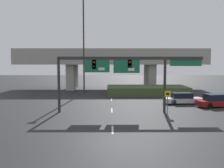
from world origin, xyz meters
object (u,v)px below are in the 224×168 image
(highway_light_pole_near, at_px, (84,42))
(parked_sedan_near_right, at_px, (183,99))
(signal_gantry, at_px, (124,67))
(parked_sedan_mid_right, at_px, (217,101))
(speed_limit_sign, at_px, (168,99))

(highway_light_pole_near, bearing_deg, parked_sedan_near_right, -38.69)
(signal_gantry, bearing_deg, highway_light_pole_near, 109.53)
(highway_light_pole_near, bearing_deg, parked_sedan_mid_right, -37.83)
(signal_gantry, distance_m, highway_light_pole_near, 17.35)
(highway_light_pole_near, bearing_deg, speed_limit_sign, -59.95)
(parked_sedan_near_right, relative_size, parked_sedan_mid_right, 0.94)
(highway_light_pole_near, relative_size, parked_sedan_near_right, 3.32)
(signal_gantry, distance_m, parked_sedan_mid_right, 12.09)
(signal_gantry, xyz_separation_m, highway_light_pole_near, (-5.67, 15.99, 3.63))
(signal_gantry, relative_size, speed_limit_sign, 6.19)
(signal_gantry, height_order, parked_sedan_near_right, signal_gantry)
(highway_light_pole_near, distance_m, parked_sedan_mid_right, 22.44)
(speed_limit_sign, height_order, parked_sedan_near_right, speed_limit_sign)
(signal_gantry, relative_size, parked_sedan_mid_right, 2.96)
(highway_light_pole_near, height_order, parked_sedan_near_right, highway_light_pole_near)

